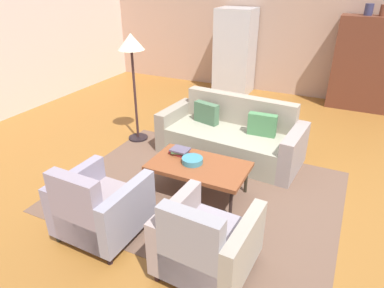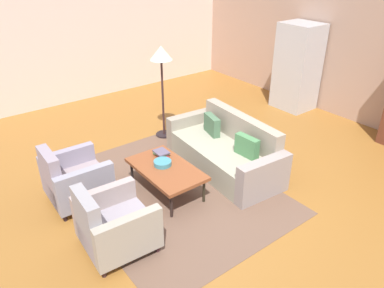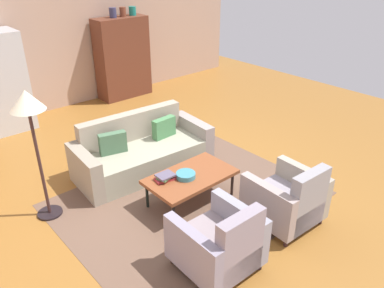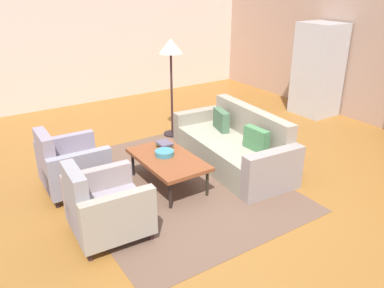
% 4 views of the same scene
% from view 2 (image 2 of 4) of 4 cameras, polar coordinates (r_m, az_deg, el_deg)
% --- Properties ---
extents(ground_plane, '(11.39, 11.39, 0.00)m').
position_cam_2_polar(ground_plane, '(5.62, 2.16, -7.09)').
color(ground_plane, '#915E26').
extents(wall_back, '(9.50, 0.12, 2.80)m').
position_cam_2_polar(wall_back, '(8.10, 25.97, 12.23)').
color(wall_back, tan).
rests_on(wall_back, ground).
extents(wall_left, '(0.12, 8.20, 2.80)m').
position_cam_2_polar(wall_left, '(8.97, -17.99, 14.97)').
color(wall_left, beige).
rests_on(wall_left, ground).
extents(area_rug, '(3.40, 2.60, 0.01)m').
position_cam_2_polar(area_rug, '(5.63, -3.45, -7.05)').
color(area_rug, brown).
rests_on(area_rug, ground).
extents(couch, '(2.16, 1.06, 0.86)m').
position_cam_2_polar(couch, '(6.07, 5.38, -1.10)').
color(couch, gray).
rests_on(couch, ground).
extents(coffee_table, '(1.20, 0.70, 0.42)m').
position_cam_2_polar(coffee_table, '(5.40, -4.01, -3.95)').
color(coffee_table, black).
rests_on(coffee_table, ground).
extents(armchair_left, '(0.82, 0.82, 0.88)m').
position_cam_2_polar(armchair_left, '(5.47, -17.84, -5.40)').
color(armchair_left, '#392923').
rests_on(armchair_left, ground).
extents(armchair_right, '(0.84, 0.84, 0.88)m').
position_cam_2_polar(armchair_right, '(4.55, -12.20, -12.22)').
color(armchair_right, '#341E21').
rests_on(armchair_right, ground).
extents(fruit_bowl, '(0.26, 0.26, 0.07)m').
position_cam_2_polar(fruit_bowl, '(5.42, -4.54, -2.92)').
color(fruit_bowl, teal).
rests_on(fruit_bowl, coffee_table).
extents(book_stack, '(0.30, 0.19, 0.08)m').
position_cam_2_polar(book_stack, '(5.65, -4.74, -1.47)').
color(book_stack, maroon).
rests_on(book_stack, coffee_table).
extents(refrigerator, '(0.80, 0.73, 1.85)m').
position_cam_2_polar(refrigerator, '(8.53, 15.87, 11.32)').
color(refrigerator, '#B7BABF').
rests_on(refrigerator, ground).
extents(floor_lamp, '(0.40, 0.40, 1.72)m').
position_cam_2_polar(floor_lamp, '(6.71, -4.73, 12.49)').
color(floor_lamp, black).
rests_on(floor_lamp, ground).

